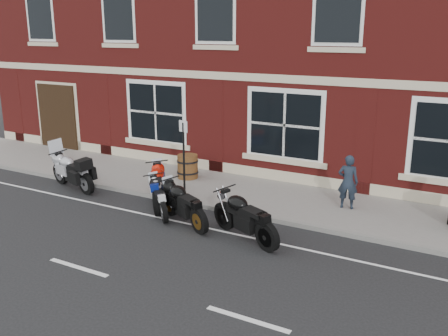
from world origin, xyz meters
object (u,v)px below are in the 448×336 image
at_px(moto_sport_silver, 160,195).
at_px(pedestrian_left, 348,182).
at_px(moto_touring_silver, 72,170).
at_px(parking_sign, 184,154).
at_px(moto_sport_black, 184,202).
at_px(moto_naked_black, 245,215).
at_px(moto_sport_red, 160,185).
at_px(barrel_planter, 188,166).

height_order(moto_sport_silver, pedestrian_left, pedestrian_left).
xyz_separation_m(moto_touring_silver, parking_sign, (3.84, 0.60, 0.84)).
relative_size(moto_sport_black, moto_naked_black, 0.93).
height_order(moto_sport_red, moto_sport_black, moto_sport_red).
bearing_deg(barrel_planter, moto_sport_silver, -70.87).
bearing_deg(pedestrian_left, parking_sign, 11.47).
relative_size(moto_naked_black, pedestrian_left, 1.46).
distance_m(moto_sport_red, pedestrian_left, 5.23).
bearing_deg(parking_sign, moto_touring_silver, -156.37).
bearing_deg(moto_sport_silver, moto_naked_black, -54.11).
distance_m(moto_sport_black, moto_naked_black, 1.82).
height_order(moto_naked_black, parking_sign, parking_sign).
relative_size(barrel_planter, parking_sign, 0.34).
bearing_deg(moto_sport_black, moto_sport_red, 85.69).
relative_size(moto_naked_black, parking_sign, 0.95).
xyz_separation_m(moto_naked_black, barrel_planter, (-3.79, 3.28, -0.09)).
relative_size(moto_sport_red, moto_naked_black, 0.93).
distance_m(moto_sport_black, parking_sign, 1.84).
bearing_deg(moto_sport_red, moto_sport_black, -64.30).
height_order(moto_sport_black, pedestrian_left, pedestrian_left).
bearing_deg(parking_sign, moto_naked_black, -13.72).
height_order(moto_sport_black, parking_sign, parking_sign).
relative_size(moto_touring_silver, moto_sport_silver, 1.49).
bearing_deg(moto_sport_black, moto_sport_silver, 99.74).
xyz_separation_m(moto_touring_silver, barrel_planter, (2.76, 2.41, -0.10)).
distance_m(pedestrian_left, barrel_planter, 5.42).
height_order(moto_sport_silver, barrel_planter, barrel_planter).
distance_m(moto_sport_red, barrel_planter, 2.40).
xyz_separation_m(pedestrian_left, barrel_planter, (-5.40, 0.29, -0.36)).
height_order(moto_naked_black, barrel_planter, moto_naked_black).
relative_size(moto_sport_red, moto_sport_silver, 1.35).
bearing_deg(moto_touring_silver, barrel_planter, -33.70).
height_order(moto_touring_silver, moto_sport_black, moto_touring_silver).
bearing_deg(barrel_planter, moto_sport_black, -58.04).
xyz_separation_m(moto_naked_black, pedestrian_left, (1.61, 2.99, 0.27)).
bearing_deg(barrel_planter, parking_sign, -59.12).
relative_size(moto_sport_black, barrel_planter, 2.60).
distance_m(barrel_planter, parking_sign, 2.31).
xyz_separation_m(moto_touring_silver, moto_sport_red, (3.34, 0.09, -0.01)).
xyz_separation_m(moto_sport_black, pedestrian_left, (3.43, 2.88, 0.30)).
bearing_deg(moto_sport_red, moto_naked_black, -49.68).
relative_size(moto_touring_silver, parking_sign, 0.97).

